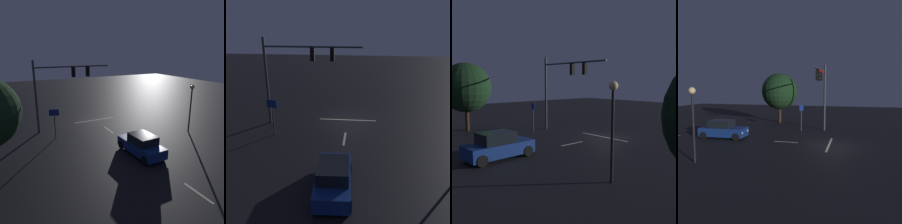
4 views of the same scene
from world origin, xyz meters
TOP-DOWN VIEW (x-y plane):
  - ground_plane at (0.00, 0.00)m, footprint 80.00×80.00m
  - traffic_signal_assembly at (4.21, 1.40)m, footprint 7.88×0.47m
  - lane_dash_far at (0.00, 4.00)m, footprint 0.16×2.20m
  - lane_dash_mid at (0.00, 10.00)m, footprint 0.16×2.20m
  - stop_bar at (0.00, 0.21)m, footprint 5.00×0.16m
  - car_approaching at (0.12, 10.20)m, footprint 2.10×4.44m
  - route_sign at (5.50, 3.79)m, footprint 0.88×0.32m

SIDE VIEW (x-z plane):
  - ground_plane at x=0.00m, z-range 0.00..0.00m
  - lane_dash_far at x=0.00m, z-range 0.00..0.01m
  - lane_dash_mid at x=0.00m, z-range 0.00..0.01m
  - stop_bar at x=0.00m, z-range 0.00..0.01m
  - car_approaching at x=0.12m, z-range -0.05..1.65m
  - route_sign at x=5.50m, z-range 0.64..3.52m
  - traffic_signal_assembly at x=4.21m, z-range 1.38..8.57m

